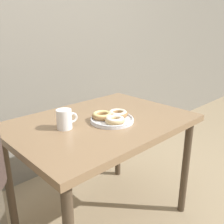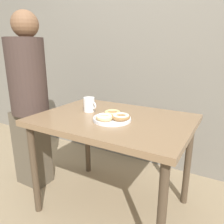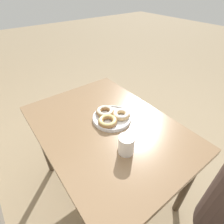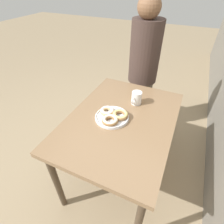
% 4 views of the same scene
% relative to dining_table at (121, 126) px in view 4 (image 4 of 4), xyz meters
% --- Properties ---
extents(ground_plane, '(14.00, 14.00, 0.00)m').
position_rel_dining_table_xyz_m(ground_plane, '(0.00, -0.30, -0.66)').
color(ground_plane, '#937F60').
extents(dining_table, '(1.08, 0.78, 0.75)m').
position_rel_dining_table_xyz_m(dining_table, '(0.00, 0.00, 0.00)').
color(dining_table, '#846647').
rests_on(dining_table, ground_plane).
extents(donut_plate, '(0.27, 0.26, 0.05)m').
position_rel_dining_table_xyz_m(donut_plate, '(0.03, -0.06, 0.11)').
color(donut_plate, white).
rests_on(donut_plate, dining_table).
extents(coffee_mug, '(0.12, 0.08, 0.11)m').
position_rel_dining_table_xyz_m(coffee_mug, '(-0.23, 0.04, 0.14)').
color(coffee_mug, white).
rests_on(coffee_mug, dining_table).
extents(person_figure, '(0.33, 0.31, 1.49)m').
position_rel_dining_table_xyz_m(person_figure, '(-0.78, -0.07, 0.12)').
color(person_figure, brown).
rests_on(person_figure, ground_plane).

